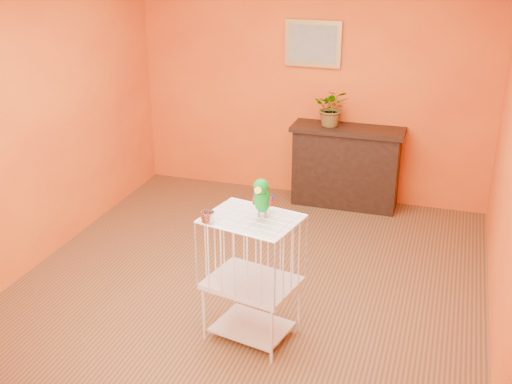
% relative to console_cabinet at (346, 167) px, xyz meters
% --- Properties ---
extents(ground, '(4.50, 4.50, 0.00)m').
position_rel_console_cabinet_xyz_m(ground, '(-0.46, -2.04, -0.45)').
color(ground, brown).
rests_on(ground, ground).
extents(room_shell, '(4.50, 4.50, 4.50)m').
position_rel_console_cabinet_xyz_m(room_shell, '(-0.46, -2.04, 1.13)').
color(room_shell, orange).
rests_on(room_shell, ground).
extents(console_cabinet, '(1.22, 0.44, 0.90)m').
position_rel_console_cabinet_xyz_m(console_cabinet, '(0.00, 0.00, 0.00)').
color(console_cabinet, black).
rests_on(console_cabinet, ground).
extents(potted_plant, '(0.42, 0.45, 0.32)m').
position_rel_console_cabinet_xyz_m(potted_plant, '(-0.18, -0.04, 0.61)').
color(potted_plant, '#26722D').
rests_on(potted_plant, console_cabinet).
extents(framed_picture, '(0.62, 0.04, 0.50)m').
position_rel_console_cabinet_xyz_m(framed_picture, '(-0.46, 0.18, 1.30)').
color(framed_picture, '#A3803A').
rests_on(framed_picture, room_shell).
extents(birdcage, '(0.73, 0.62, 0.99)m').
position_rel_console_cabinet_xyz_m(birdcage, '(-0.20, -2.73, 0.06)').
color(birdcage, silver).
rests_on(birdcage, ground).
extents(feed_cup, '(0.10, 0.10, 0.07)m').
position_rel_console_cabinet_xyz_m(feed_cup, '(-0.48, -2.88, 0.58)').
color(feed_cup, silver).
rests_on(feed_cup, birdcage).
extents(parrot, '(0.15, 0.27, 0.31)m').
position_rel_console_cabinet_xyz_m(parrot, '(-0.14, -2.70, 0.69)').
color(parrot, '#59544C').
rests_on(parrot, birdcage).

